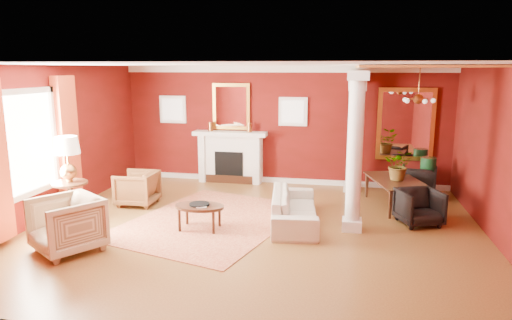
% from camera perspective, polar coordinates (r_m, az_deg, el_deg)
% --- Properties ---
extents(ground, '(8.00, 8.00, 0.00)m').
position_cam_1_polar(ground, '(8.28, -0.11, -8.64)').
color(ground, brown).
rests_on(ground, ground).
extents(room_shell, '(8.04, 7.04, 2.92)m').
position_cam_1_polar(room_shell, '(7.82, -0.11, 5.38)').
color(room_shell, '#650F0E').
rests_on(room_shell, ground).
extents(fireplace, '(1.85, 0.42, 1.29)m').
position_cam_1_polar(fireplace, '(11.51, -3.22, 0.40)').
color(fireplace, white).
rests_on(fireplace, ground).
extents(overmantel_mirror, '(0.95, 0.07, 1.15)m').
position_cam_1_polar(overmantel_mirror, '(11.48, -3.12, 6.69)').
color(overmantel_mirror, gold).
rests_on(overmantel_mirror, fireplace).
extents(flank_window_left, '(0.70, 0.07, 0.70)m').
position_cam_1_polar(flank_window_left, '(11.97, -10.35, 6.24)').
color(flank_window_left, white).
rests_on(flank_window_left, room_shell).
extents(flank_window_right, '(0.70, 0.07, 0.70)m').
position_cam_1_polar(flank_window_right, '(11.21, 4.65, 6.05)').
color(flank_window_right, white).
rests_on(flank_window_right, room_shell).
extents(left_window, '(0.21, 2.55, 2.60)m').
position_cam_1_polar(left_window, '(8.99, -26.09, 1.18)').
color(left_window, white).
rests_on(left_window, room_shell).
extents(column_front, '(0.36, 0.36, 2.80)m').
position_cam_1_polar(column_front, '(8.05, 12.26, 1.05)').
color(column_front, white).
rests_on(column_front, ground).
extents(column_back, '(0.36, 0.36, 2.80)m').
position_cam_1_polar(column_back, '(10.72, 12.06, 3.59)').
color(column_back, white).
rests_on(column_back, ground).
extents(header_beam, '(0.30, 3.20, 0.32)m').
position_cam_1_polar(header_beam, '(9.53, 12.43, 9.83)').
color(header_beam, white).
rests_on(header_beam, column_front).
extents(amber_ceiling, '(2.30, 3.40, 0.04)m').
position_cam_1_polar(amber_ceiling, '(9.47, 19.61, 10.95)').
color(amber_ceiling, '#E49243').
rests_on(amber_ceiling, room_shell).
extents(dining_mirror, '(1.30, 0.07, 1.70)m').
position_cam_1_polar(dining_mirror, '(11.24, 18.20, 4.25)').
color(dining_mirror, gold).
rests_on(dining_mirror, room_shell).
extents(chandelier, '(0.60, 0.62, 0.75)m').
position_cam_1_polar(chandelier, '(9.55, 19.61, 7.20)').
color(chandelier, '#A66D34').
rests_on(chandelier, room_shell).
extents(crown_trim, '(8.00, 0.08, 0.16)m').
position_cam_1_polar(crown_trim, '(11.19, 3.43, 11.29)').
color(crown_trim, white).
rests_on(crown_trim, room_shell).
extents(base_trim, '(8.00, 0.08, 0.12)m').
position_cam_1_polar(base_trim, '(11.53, 3.27, -2.56)').
color(base_trim, white).
rests_on(base_trim, ground).
extents(rug, '(3.56, 4.18, 0.01)m').
position_cam_1_polar(rug, '(8.74, -5.68, -7.56)').
color(rug, maroon).
rests_on(rug, ground).
extents(sofa, '(0.85, 2.11, 0.80)m').
position_cam_1_polar(sofa, '(8.49, 4.84, -5.32)').
color(sofa, beige).
rests_on(sofa, ground).
extents(armchair_leopard, '(0.73, 0.78, 0.79)m').
position_cam_1_polar(armchair_leopard, '(9.92, -14.65, -3.23)').
color(armchair_leopard, black).
rests_on(armchair_leopard, ground).
extents(armchair_stripe, '(1.27, 1.25, 0.96)m').
position_cam_1_polar(armchair_stripe, '(7.77, -22.61, -7.16)').
color(armchair_stripe, '#CAAF87').
rests_on(armchair_stripe, ground).
extents(coffee_table, '(0.89, 0.89, 0.45)m').
position_cam_1_polar(coffee_table, '(8.20, -7.08, -5.94)').
color(coffee_table, black).
rests_on(coffee_table, ground).
extents(coffee_book, '(0.18, 0.05, 0.25)m').
position_cam_1_polar(coffee_book, '(8.10, -7.41, -4.94)').
color(coffee_book, black).
rests_on(coffee_book, coffee_table).
extents(side_table, '(0.65, 0.65, 1.61)m').
position_cam_1_polar(side_table, '(9.14, -22.44, -0.44)').
color(side_table, black).
rests_on(side_table, ground).
extents(dining_table, '(0.98, 1.74, 0.92)m').
position_cam_1_polar(dining_table, '(9.89, 17.27, -3.04)').
color(dining_table, black).
rests_on(dining_table, ground).
extents(dining_chair_near, '(0.89, 0.87, 0.73)m').
position_cam_1_polar(dining_chair_near, '(8.94, 19.74, -5.37)').
color(dining_chair_near, black).
rests_on(dining_chair_near, ground).
extents(dining_chair_far, '(0.87, 0.83, 0.77)m').
position_cam_1_polar(dining_chair_far, '(10.81, 19.62, -2.40)').
color(dining_chair_far, black).
rests_on(dining_chair_far, ground).
extents(green_urn, '(0.38, 0.38, 0.90)m').
position_cam_1_polar(green_urn, '(10.92, 20.59, -2.49)').
color(green_urn, '#14401E').
rests_on(green_urn, ground).
extents(potted_plant, '(0.65, 0.71, 0.50)m').
position_cam_1_polar(potted_plant, '(9.72, 17.56, 0.96)').
color(potted_plant, '#26591E').
rests_on(potted_plant, dining_table).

